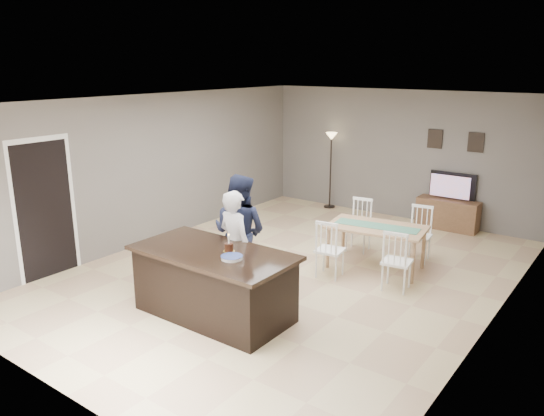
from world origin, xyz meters
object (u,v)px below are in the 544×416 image
Objects in this scene: television at (451,186)px; woman at (235,246)px; tv_console at (447,214)px; birthday_cake at (229,247)px; floor_lamp at (331,150)px; man at (239,232)px; plate_stack at (232,257)px; kitchen_island at (214,283)px; dining_table at (376,233)px.

television is 0.58× the size of woman.
tv_console is 5.11× the size of birthday_cake.
tv_console is 0.76× the size of woman.
floor_lamp reaches higher than birthday_cake.
television is 4.98m from man.
plate_stack is (0.68, -0.97, 0.06)m from man.
man reaches higher than plate_stack.
floor_lamp is at bearing -63.01° from woman.
kitchen_island is 5.86m from floor_lamp.
man reaches higher than tv_console.
woman is (-1.30, -5.09, -0.07)m from television.
floor_lamp is at bearing 123.22° from dining_table.
tv_console is 0.63× the size of dining_table.
birthday_cake is at bearing -115.09° from dining_table.
floor_lamp is (-1.23, 4.70, 0.48)m from man.
kitchen_island is 9.16× the size of birthday_cake.
television is 0.48× the size of dining_table.
woman is at bearing -124.04° from dining_table.
birthday_cake reaches higher than kitchen_island.
birthday_cake reaches higher than dining_table.
woman reaches higher than birthday_cake.
man is at bearing 72.47° from television.
floor_lamp reaches higher than man.
dining_table is at bearing -104.49° from woman.
kitchen_island is 1.79× the size of tv_console.
kitchen_island is 2.95m from dining_table.
man is 4.88m from floor_lamp.
birthday_cake is at bearing 33.27° from kitchen_island.
plate_stack is (0.48, -0.63, 0.13)m from woman.
man is 1.00× the size of floor_lamp.
television is 2.77m from floor_lamp.
television is 5.62m from birthday_cake.
tv_console is 5.74m from plate_stack.
plate_stack is at bearing 116.10° from man.
television is 5.25m from woman.
floor_lamp reaches higher than tv_console.
dining_table is (0.59, 2.85, -0.33)m from plate_stack.
dining_table is 1.11× the size of floor_lamp.
kitchen_island is 1.13× the size of dining_table.
woman is at bearing 121.73° from birthday_cake.
birthday_cake is (0.47, -0.78, 0.10)m from man.
plate_stack is at bearing 81.86° from television.
man is at bearing 108.70° from kitchen_island.
dining_table is (-0.23, -2.79, 0.29)m from tv_console.
woman is 2.48m from dining_table.
woman is at bearing 100.19° from kitchen_island.
dining_table is (1.07, 2.23, -0.20)m from woman.
plate_stack is 6.00m from floor_lamp.
plate_stack reaches higher than kitchen_island.
dining_table reaches higher than kitchen_island.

